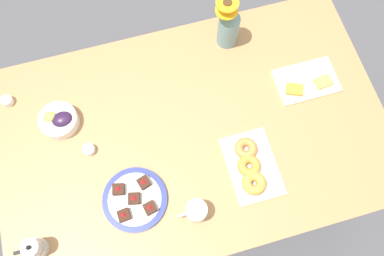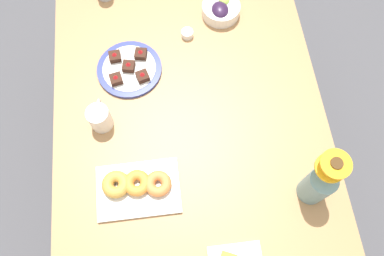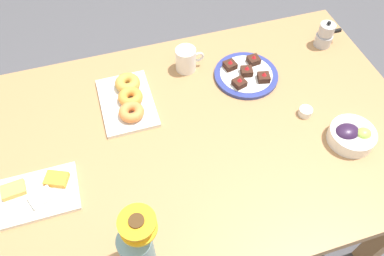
{
  "view_description": "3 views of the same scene",
  "coord_description": "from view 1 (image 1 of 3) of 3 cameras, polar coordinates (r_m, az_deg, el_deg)",
  "views": [
    {
      "loc": [
        0.13,
        0.47,
        2.19
      ],
      "look_at": [
        0.0,
        0.0,
        0.78
      ],
      "focal_mm": 35.0,
      "sensor_mm": 36.0,
      "label": 1
    },
    {
      "loc": [
        -0.49,
        0.06,
        2.0
      ],
      "look_at": [
        0.0,
        0.0,
        0.78
      ],
      "focal_mm": 35.0,
      "sensor_mm": 36.0,
      "label": 2
    },
    {
      "loc": [
        -0.22,
        -0.73,
        1.8
      ],
      "look_at": [
        0.0,
        0.0,
        0.78
      ],
      "focal_mm": 35.0,
      "sensor_mm": 36.0,
      "label": 3
    }
  ],
  "objects": [
    {
      "name": "ground_plane",
      "position": [
        2.25,
        0.0,
        -6.51
      ],
      "size": [
        6.0,
        6.0,
        0.0
      ],
      "primitive_type": "plane",
      "color": "#4C4C51"
    },
    {
      "name": "dining_table",
      "position": [
        1.61,
        0.0,
        -1.45
      ],
      "size": [
        1.6,
        1.0,
        0.74
      ],
      "color": "#A87A4C",
      "rests_on": "ground_plane"
    },
    {
      "name": "coffee_mug",
      "position": [
        1.41,
        0.61,
        -12.57
      ],
      "size": [
        0.11,
        0.08,
        0.1
      ],
      "color": "white",
      "rests_on": "dining_table"
    },
    {
      "name": "grape_bowl",
      "position": [
        1.61,
        -19.59,
        1.11
      ],
      "size": [
        0.16,
        0.16,
        0.07
      ],
      "color": "white",
      "rests_on": "dining_table"
    },
    {
      "name": "cheese_platter",
      "position": [
        1.68,
        17.04,
        6.79
      ],
      "size": [
        0.26,
        0.17,
        0.03
      ],
      "color": "white",
      "rests_on": "dining_table"
    },
    {
      "name": "croissant_platter",
      "position": [
        1.49,
        8.95,
        -5.82
      ],
      "size": [
        0.19,
        0.28,
        0.05
      ],
      "color": "white",
      "rests_on": "dining_table"
    },
    {
      "name": "jam_cup_honey",
      "position": [
        1.55,
        -15.44,
        -3.18
      ],
      "size": [
        0.05,
        0.05,
        0.03
      ],
      "color": "white",
      "rests_on": "dining_table"
    },
    {
      "name": "jam_cup_berry",
      "position": [
        1.74,
        -26.35,
        3.74
      ],
      "size": [
        0.05,
        0.05,
        0.03
      ],
      "color": "white",
      "rests_on": "dining_table"
    },
    {
      "name": "dessert_plate",
      "position": [
        1.47,
        -8.71,
        -10.67
      ],
      "size": [
        0.25,
        0.25,
        0.05
      ],
      "color": "navy",
      "rests_on": "dining_table"
    },
    {
      "name": "flower_vase",
      "position": [
        1.64,
        5.5,
        14.95
      ],
      "size": [
        0.11,
        0.09,
        0.27
      ],
      "color": "#6B939E",
      "rests_on": "dining_table"
    },
    {
      "name": "moka_pot",
      "position": [
        1.51,
        -22.81,
        -16.51
      ],
      "size": [
        0.11,
        0.07,
        0.12
      ],
      "color": "#B7B7BC",
      "rests_on": "dining_table"
    }
  ]
}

